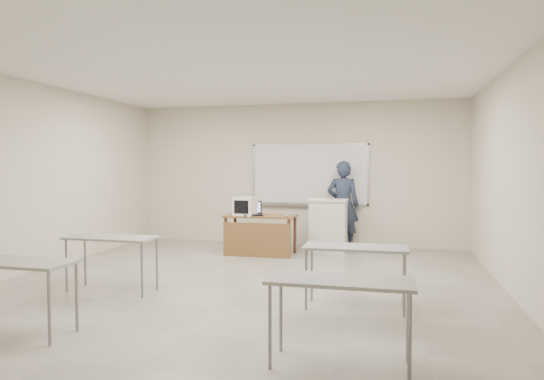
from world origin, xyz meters
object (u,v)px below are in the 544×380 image
(instructor_desk, at_px, (259,227))
(keyboard, at_px, (320,199))
(crt_monitor, at_px, (246,206))
(podium, at_px, (328,225))
(mouse, at_px, (287,216))
(presenter, at_px, (343,205))
(whiteboard, at_px, (310,175))
(laptop, at_px, (254,212))

(instructor_desk, bearing_deg, keyboard, 29.61)
(crt_monitor, distance_m, keyboard, 1.44)
(podium, distance_m, mouse, 1.06)
(instructor_desk, height_order, crt_monitor, crt_monitor)
(instructor_desk, distance_m, keyboard, 1.31)
(instructor_desk, xyz_separation_m, presenter, (1.43, 1.22, 0.36))
(crt_monitor, bearing_deg, whiteboard, 65.30)
(crt_monitor, xyz_separation_m, presenter, (1.68, 1.24, -0.03))
(whiteboard, height_order, laptop, whiteboard)
(whiteboard, xyz_separation_m, crt_monitor, (-0.95, -1.49, -0.56))
(keyboard, bearing_deg, laptop, -141.46)
(crt_monitor, bearing_deg, presenter, 44.12)
(whiteboard, relative_size, presenter, 1.39)
(podium, xyz_separation_m, mouse, (-0.65, -0.80, 0.25))
(mouse, relative_size, presenter, 0.05)
(instructor_desk, height_order, mouse, mouse)
(instructor_desk, bearing_deg, laptop, -172.72)
(laptop, relative_size, keyboard, 0.85)
(whiteboard, bearing_deg, crt_monitor, -122.48)
(crt_monitor, height_order, keyboard, crt_monitor)
(laptop, xyz_separation_m, keyboard, (1.15, 0.60, 0.23))
(instructor_desk, distance_m, laptop, 0.30)
(whiteboard, xyz_separation_m, presenter, (0.73, -0.26, -0.59))
(laptop, xyz_separation_m, mouse, (0.65, -0.08, -0.04))
(whiteboard, bearing_deg, keyboard, -68.49)
(laptop, height_order, mouse, laptop)
(whiteboard, distance_m, keyboard, 1.05)
(mouse, xyz_separation_m, presenter, (0.88, 1.31, 0.12))
(whiteboard, relative_size, keyboard, 5.94)
(podium, bearing_deg, instructor_desk, -148.79)
(presenter, bearing_deg, mouse, 56.25)
(podium, distance_m, laptop, 1.52)
(mouse, distance_m, keyboard, 0.89)
(instructor_desk, relative_size, crt_monitor, 3.13)
(mouse, bearing_deg, crt_monitor, 173.04)
(podium, distance_m, keyboard, 0.56)
(whiteboard, height_order, instructor_desk, whiteboard)
(instructor_desk, bearing_deg, whiteboard, 64.93)
(whiteboard, height_order, crt_monitor, whiteboard)
(podium, relative_size, keyboard, 2.46)
(whiteboard, bearing_deg, presenter, -19.31)
(presenter, bearing_deg, podium, 65.86)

